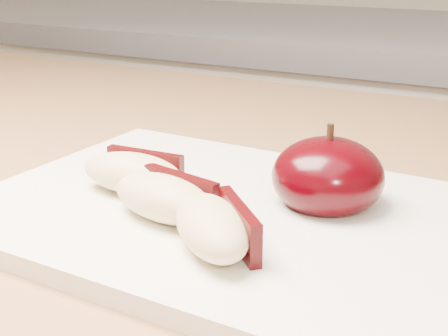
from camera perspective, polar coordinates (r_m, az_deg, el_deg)
The scene contains 5 objects.
cutting_board at distance 0.40m, azimuth 0.00°, elevation -4.25°, with size 0.31×0.23×0.01m, color white.
apple_half at distance 0.40m, azimuth 9.46°, elevation -0.78°, with size 0.09×0.09×0.06m.
apple_wedge_a at distance 0.42m, azimuth -8.21°, elevation -0.41°, with size 0.08×0.04×0.03m.
apple_wedge_b at distance 0.37m, azimuth -5.40°, elevation -2.67°, with size 0.08×0.05×0.03m.
apple_wedge_c at distance 0.33m, azimuth -0.85°, elevation -5.37°, with size 0.08×0.08×0.03m.
Camera 1 is at (0.11, 0.08, 1.07)m, focal length 50.00 mm.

